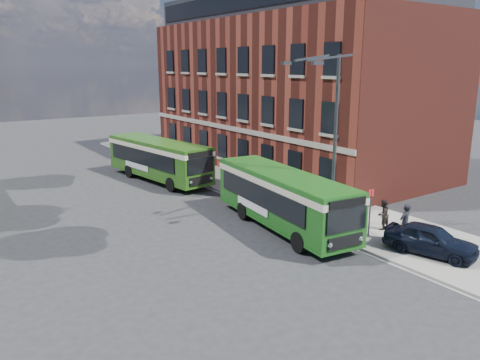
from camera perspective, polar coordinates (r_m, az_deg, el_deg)
ground at (r=23.96m, az=-1.32°, el=-6.84°), size 120.00×120.00×0.00m
pavement at (r=34.03m, az=1.17°, el=-0.42°), size 6.00×48.00×0.15m
kerb_line at (r=32.42m, az=-3.22°, el=-1.29°), size 0.12×48.00×0.01m
brick_office at (r=40.47m, az=6.08°, el=11.67°), size 12.10×26.00×14.20m
street_lamp at (r=24.22m, az=10.92°, el=4.87°), size 2.96×2.38×9.00m
bus_stop_sign at (r=24.07m, az=15.57°, el=-3.48°), size 0.35×0.08×2.52m
bus_front at (r=24.66m, az=5.27°, el=-1.82°), size 3.69×10.38×3.02m
bus_rear at (r=35.36m, az=-9.92°, el=2.84°), size 3.96×10.63×3.02m
parked_car at (r=22.86m, az=22.21°, el=-6.71°), size 2.69×4.35×1.38m
pedestrian_a at (r=23.89m, az=19.44°, el=-4.93°), size 0.72×0.50×1.90m
pedestrian_b at (r=25.35m, az=17.00°, el=-4.04°), size 0.82×0.67×1.59m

